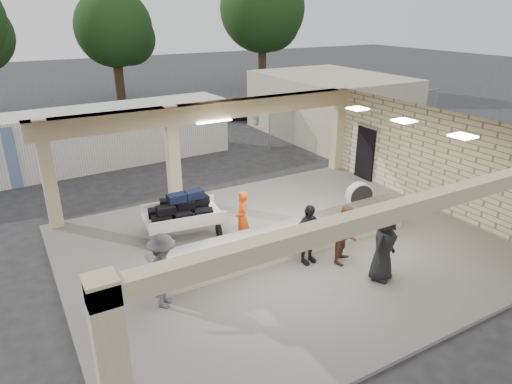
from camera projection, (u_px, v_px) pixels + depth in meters
ground at (283, 249)px, 13.29m from camera, size 120.00×120.00×0.00m
pavilion at (278, 198)px, 13.41m from camera, size 12.01×10.00×3.55m
baggage_counter at (293, 238)px, 12.66m from camera, size 8.20×0.58×0.98m
luggage_cart at (183, 213)px, 13.69m from camera, size 2.48×1.73×1.35m
drum_fan at (359, 196)px, 15.39m from camera, size 0.96×0.51×1.02m
baggage_handler at (242, 218)px, 13.15m from camera, size 0.48×0.66×1.61m
passenger_a at (347, 234)px, 12.22m from camera, size 0.85×0.72×1.62m
passenger_b at (308, 234)px, 12.12m from camera, size 1.01×0.43×1.69m
passenger_c at (163, 271)px, 10.31m from camera, size 1.06×1.17×1.82m
passenger_d at (384, 246)px, 11.36m from camera, size 0.99×0.70×1.87m
car_white_a at (291, 111)px, 27.78m from camera, size 5.62×3.71×1.48m
car_white_b at (334, 105)px, 29.46m from camera, size 4.85×2.81×1.44m
car_dark at (249, 109)px, 28.73m from camera, size 4.03×2.94×1.28m
container_white at (99, 137)px, 20.09m from camera, size 11.82×3.01×2.54m
fence at (362, 115)px, 25.20m from camera, size 12.06×0.06×2.03m
tree_mid at (118, 31)px, 33.55m from camera, size 6.00×5.60×8.00m
tree_right at (265, 12)px, 37.81m from camera, size 7.20×7.00×10.00m
adjacent_building at (330, 105)px, 25.11m from camera, size 6.00×8.00×3.20m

